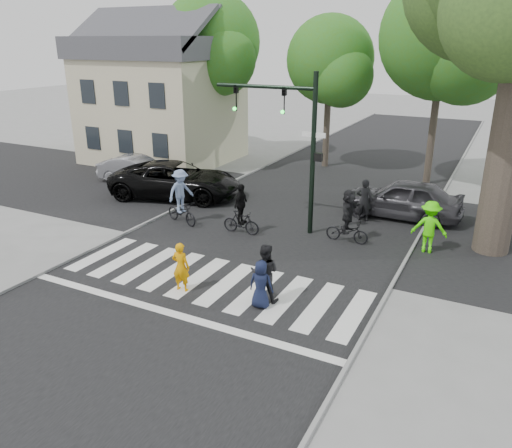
{
  "coord_description": "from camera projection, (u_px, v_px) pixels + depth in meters",
  "views": [
    {
      "loc": [
        7.54,
        -10.73,
        7.01
      ],
      "look_at": [
        0.5,
        3.0,
        1.3
      ],
      "focal_mm": 35.0,
      "sensor_mm": 36.0,
      "label": 1
    }
  ],
  "objects": [
    {
      "name": "bg_tree_3",
      "position": [
        450.0,
        41.0,
        23.11
      ],
      "size": [
        6.3,
        6.0,
        10.2
      ],
      "color": "brown",
      "rests_on": "ground"
    },
    {
      "name": "bystander_hivis",
      "position": [
        429.0,
        227.0,
        17.25
      ],
      "size": [
        1.26,
        0.79,
        1.86
      ],
      "primitive_type": "imported",
      "rotation": [
        0.0,
        0.0,
        3.23
      ],
      "color": "#46FF05",
      "rests_on": "ground"
    },
    {
      "name": "pedestrian_child",
      "position": [
        261.0,
        284.0,
        13.71
      ],
      "size": [
        0.74,
        0.54,
        1.4
      ],
      "primitive_type": "imported",
      "rotation": [
        0.0,
        0.0,
        3.29
      ],
      "color": "#131933",
      "rests_on": "ground"
    },
    {
      "name": "car_silver",
      "position": [
        138.0,
        169.0,
        25.91
      ],
      "size": [
        4.33,
        2.05,
        1.37
      ],
      "primitive_type": "imported",
      "rotation": [
        0.0,
        0.0,
        1.72
      ],
      "color": "#94949A",
      "rests_on": "ground"
    },
    {
      "name": "bg_tree_0",
      "position": [
        150.0,
        54.0,
        31.72
      ],
      "size": [
        5.46,
        5.2,
        8.97
      ],
      "color": "brown",
      "rests_on": "ground"
    },
    {
      "name": "curb_left",
      "position": [
        160.0,
        216.0,
        20.93
      ],
      "size": [
        0.1,
        70.0,
        0.1
      ],
      "primitive_type": "cube",
      "color": "gray",
      "rests_on": "ground"
    },
    {
      "name": "ground",
      "position": [
        194.0,
        294.0,
        14.62
      ],
      "size": [
        120.0,
        120.0,
        0.0
      ],
      "primitive_type": "plane",
      "color": "gray",
      "rests_on": "ground"
    },
    {
      "name": "cyclist_left",
      "position": [
        181.0,
        200.0,
        19.99
      ],
      "size": [
        1.86,
        1.29,
        2.23
      ],
      "color": "black",
      "rests_on": "ground"
    },
    {
      "name": "bystander_dark",
      "position": [
        364.0,
        200.0,
        20.29
      ],
      "size": [
        0.69,
        0.5,
        1.77
      ],
      "primitive_type": "imported",
      "rotation": [
        0.0,
        0.0,
        3.27
      ],
      "color": "black",
      "rests_on": "ground"
    },
    {
      "name": "crosswalk",
      "position": [
        206.0,
        285.0,
        15.17
      ],
      "size": [
        10.0,
        3.85,
        0.01
      ],
      "color": "silver",
      "rests_on": "ground"
    },
    {
      "name": "traffic_signal",
      "position": [
        292.0,
        130.0,
        18.28
      ],
      "size": [
        4.45,
        0.29,
        6.0
      ],
      "color": "black",
      "rests_on": "ground"
    },
    {
      "name": "cyclist_mid",
      "position": [
        241.0,
        214.0,
        18.94
      ],
      "size": [
        1.52,
        0.92,
        1.97
      ],
      "color": "black",
      "rests_on": "ground"
    },
    {
      "name": "cyclist_right",
      "position": [
        348.0,
        219.0,
        18.11
      ],
      "size": [
        1.58,
        1.48,
        2.01
      ],
      "color": "black",
      "rests_on": "ground"
    },
    {
      "name": "pedestrian_woman",
      "position": [
        181.0,
        267.0,
        14.61
      ],
      "size": [
        0.59,
        0.41,
        1.52
      ],
      "primitive_type": "imported",
      "rotation": [
        0.0,
        0.0,
        3.23
      ],
      "color": "orange",
      "rests_on": "ground"
    },
    {
      "name": "pedestrian_adult",
      "position": [
        265.0,
        273.0,
        14.0
      ],
      "size": [
        0.96,
        0.82,
        1.72
      ],
      "primitive_type": "imported",
      "rotation": [
        0.0,
        0.0,
        3.37
      ],
      "color": "black",
      "rests_on": "ground"
    },
    {
      "name": "car_suv",
      "position": [
        176.0,
        180.0,
        23.38
      ],
      "size": [
        6.55,
        4.25,
        1.68
      ],
      "primitive_type": "imported",
      "rotation": [
        0.0,
        0.0,
        1.83
      ],
      "color": "black",
      "rests_on": "ground"
    },
    {
      "name": "curb_right",
      "position": [
        405.0,
        262.0,
        16.61
      ],
      "size": [
        0.1,
        70.0,
        0.1
      ],
      "primitive_type": "cube",
      "color": "gray",
      "rests_on": "ground"
    },
    {
      "name": "bg_tree_1",
      "position": [
        213.0,
        46.0,
        28.95
      ],
      "size": [
        6.09,
        5.8,
        9.8
      ],
      "color": "brown",
      "rests_on": "ground"
    },
    {
      "name": "house",
      "position": [
        162.0,
        97.0,
        29.88
      ],
      "size": [
        8.4,
        8.1,
        8.82
      ],
      "color": "beige",
      "rests_on": "ground"
    },
    {
      "name": "road_cross",
      "position": [
        299.0,
        214.0,
        21.29
      ],
      "size": [
        70.0,
        10.0,
        0.01
      ],
      "primitive_type": "cube",
      "color": "black",
      "rests_on": "ground"
    },
    {
      "name": "car_grey",
      "position": [
        402.0,
        199.0,
        20.7
      ],
      "size": [
        4.84,
        1.97,
        1.64
      ],
      "primitive_type": "imported",
      "rotation": [
        0.0,
        0.0,
        -1.57
      ],
      "color": "#38373C",
      "rests_on": "ground"
    },
    {
      "name": "road_stem",
      "position": [
        268.0,
        238.0,
        18.79
      ],
      "size": [
        10.0,
        70.0,
        0.01
      ],
      "primitive_type": "cube",
      "color": "black",
      "rests_on": "ground"
    },
    {
      "name": "bg_tree_2",
      "position": [
        333.0,
        64.0,
        27.23
      ],
      "size": [
        5.04,
        4.8,
        8.4
      ],
      "color": "brown",
      "rests_on": "ground"
    }
  ]
}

